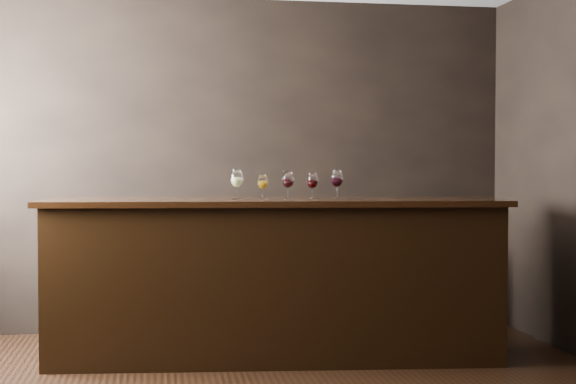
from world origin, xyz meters
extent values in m
cube|color=black|center=(0.00, 2.25, 1.40)|extent=(5.00, 0.02, 2.80)
cube|color=black|center=(0.00, -2.25, 1.40)|extent=(5.00, 0.02, 2.80)
cube|color=black|center=(0.33, 1.09, 0.55)|extent=(3.22, 1.03, 1.11)
cube|color=black|center=(0.33, 1.09, 1.13)|extent=(3.34, 1.12, 0.04)
cube|color=black|center=(0.53, 2.03, 0.42)|extent=(2.33, 0.40, 0.84)
cylinder|color=white|center=(0.06, 1.13, 1.15)|extent=(0.08, 0.08, 0.00)
cylinder|color=white|center=(0.06, 1.13, 1.20)|extent=(0.01, 0.01, 0.08)
ellipsoid|color=white|center=(0.06, 1.13, 1.30)|extent=(0.09, 0.09, 0.13)
cylinder|color=white|center=(0.06, 1.13, 1.36)|extent=(0.07, 0.07, 0.01)
ellipsoid|color=#CED47A|center=(0.06, 1.13, 1.28)|extent=(0.07, 0.07, 0.06)
cylinder|color=white|center=(0.24, 1.13, 1.15)|extent=(0.06, 0.06, 0.00)
cylinder|color=white|center=(0.24, 1.13, 1.19)|extent=(0.01, 0.01, 0.07)
ellipsoid|color=white|center=(0.24, 1.13, 1.28)|extent=(0.08, 0.08, 0.11)
cylinder|color=white|center=(0.24, 1.13, 1.32)|extent=(0.06, 0.06, 0.01)
ellipsoid|color=#C8810F|center=(0.24, 1.13, 1.26)|extent=(0.06, 0.06, 0.05)
cylinder|color=white|center=(0.43, 1.13, 1.15)|extent=(0.07, 0.07, 0.00)
cylinder|color=white|center=(0.43, 1.13, 1.19)|extent=(0.01, 0.01, 0.08)
ellipsoid|color=white|center=(0.43, 1.13, 1.29)|extent=(0.08, 0.08, 0.12)
cylinder|color=white|center=(0.43, 1.13, 1.34)|extent=(0.06, 0.06, 0.01)
ellipsoid|color=black|center=(0.43, 1.13, 1.27)|extent=(0.07, 0.07, 0.05)
cylinder|color=white|center=(0.60, 1.08, 1.15)|extent=(0.07, 0.07, 0.00)
cylinder|color=white|center=(0.60, 1.08, 1.19)|extent=(0.01, 0.01, 0.07)
ellipsoid|color=white|center=(0.60, 1.08, 1.28)|extent=(0.08, 0.08, 0.11)
cylinder|color=white|center=(0.60, 1.08, 1.33)|extent=(0.06, 0.06, 0.01)
ellipsoid|color=black|center=(0.60, 1.08, 1.26)|extent=(0.06, 0.06, 0.05)
cylinder|color=white|center=(0.79, 1.12, 1.15)|extent=(0.07, 0.07, 0.00)
cylinder|color=white|center=(0.79, 1.12, 1.19)|extent=(0.01, 0.01, 0.08)
ellipsoid|color=white|center=(0.79, 1.12, 1.30)|extent=(0.09, 0.09, 0.13)
cylinder|color=white|center=(0.79, 1.12, 1.35)|extent=(0.07, 0.07, 0.01)
ellipsoid|color=black|center=(0.79, 1.12, 1.28)|extent=(0.07, 0.07, 0.06)
camera|label=1|loc=(-0.51, -4.55, 1.40)|focal=50.00mm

